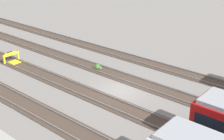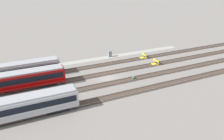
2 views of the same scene
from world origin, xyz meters
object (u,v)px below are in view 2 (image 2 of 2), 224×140
subway_car_back_row_leftmost (17,80)px  bumper_stop_near_inner_track (155,62)px  subway_car_front_row_right_inner (20,107)px  weed_clump (134,78)px  subway_car_front_row_rightmost (16,71)px  electrical_cabinet (110,54)px  bumper_stop_nearest_track (143,56)px

subway_car_back_row_leftmost → bumper_stop_near_inner_track: size_ratio=9.01×
subway_car_front_row_right_inner → weed_clump: subway_car_front_row_right_inner is taller
subway_car_front_row_rightmost → electrical_cabinet: size_ratio=11.26×
subway_car_front_row_right_inner → weed_clump: (-22.91, -5.04, -1.80)m
subway_car_back_row_leftmost → bumper_stop_near_inner_track: (-31.69, -0.01, -1.53)m
subway_car_front_row_rightmost → subway_car_front_row_right_inner: bearing=90.0°
subway_car_front_row_rightmost → electrical_cabinet: bearing=-169.1°
subway_car_front_row_right_inner → subway_car_front_row_rightmost: size_ratio=1.00×
bumper_stop_near_inner_track → weed_clump: bumper_stop_near_inner_track is taller
subway_car_front_row_right_inner → bumper_stop_near_inner_track: size_ratio=9.00×
subway_car_back_row_leftmost → weed_clump: (-22.91, 4.82, -1.80)m
subway_car_front_row_right_inner → subway_car_back_row_leftmost: 9.86m
subway_car_back_row_leftmost → bumper_stop_near_inner_track: 31.73m
subway_car_front_row_rightmost → bumper_stop_near_inner_track: (-31.69, 4.92, -1.53)m
subway_car_front_row_rightmost → weed_clump: (-22.91, 9.75, -1.80)m
bumper_stop_nearest_track → electrical_cabinet: (7.80, -4.53, 0.29)m
subway_car_front_row_right_inner → weed_clump: bearing=-167.6°
subway_car_back_row_leftmost → bumper_stop_nearest_track: (-31.28, -4.94, -1.53)m
subway_car_front_row_right_inner → subway_car_front_row_rightmost: bearing=-90.0°
weed_clump → bumper_stop_near_inner_track: bearing=-151.2°
subway_car_front_row_right_inner → subway_car_back_row_leftmost: same height
bumper_stop_near_inner_track → bumper_stop_nearest_track: bearing=-85.3°
bumper_stop_near_inner_track → subway_car_back_row_leftmost: bearing=0.0°
subway_car_back_row_leftmost → bumper_stop_nearest_track: bearing=-171.0°
subway_car_front_row_right_inner → electrical_cabinet: (-23.48, -19.32, -1.24)m
subway_car_front_row_right_inner → bumper_stop_nearest_track: size_ratio=8.99×
subway_car_front_row_right_inner → bumper_stop_nearest_track: bearing=-154.7°
subway_car_front_row_right_inner → subway_car_back_row_leftmost: size_ratio=1.00×
bumper_stop_near_inner_track → weed_clump: 10.03m
bumper_stop_nearest_track → weed_clump: size_ratio=2.18×
electrical_cabinet → subway_car_front_row_right_inner: bearing=39.5°
weed_clump → subway_car_front_row_rightmost: bearing=-23.1°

